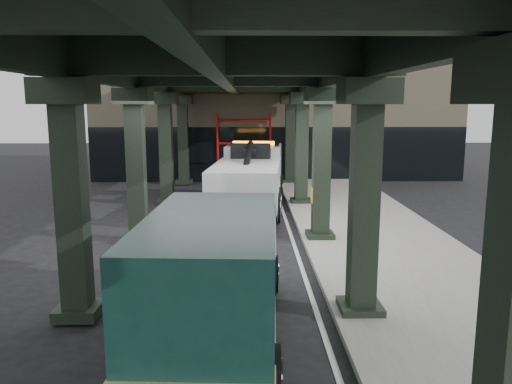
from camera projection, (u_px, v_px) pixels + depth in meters
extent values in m
plane|color=black|center=(241.00, 260.00, 14.62)|extent=(90.00, 90.00, 0.00)
cube|color=gray|center=(376.00, 239.00, 16.66)|extent=(5.00, 40.00, 0.15)
cube|color=silver|center=(293.00, 241.00, 16.62)|extent=(0.12, 38.00, 0.01)
cube|color=black|center=(364.00, 202.00, 10.29)|extent=(0.55, 0.55, 5.00)
cube|color=black|center=(368.00, 91.00, 9.90)|extent=(1.10, 1.10, 0.50)
cube|color=black|center=(360.00, 308.00, 10.70)|extent=(0.90, 0.90, 0.24)
cube|color=black|center=(321.00, 167.00, 16.20)|extent=(0.55, 0.55, 5.00)
cube|color=black|center=(323.00, 96.00, 15.81)|extent=(1.10, 1.10, 0.50)
cube|color=black|center=(320.00, 236.00, 16.61)|extent=(0.90, 0.90, 0.24)
cube|color=black|center=(302.00, 150.00, 22.11)|extent=(0.55, 0.55, 5.00)
cube|color=black|center=(302.00, 98.00, 21.72)|extent=(1.10, 1.10, 0.50)
cube|color=black|center=(301.00, 201.00, 22.51)|extent=(0.90, 0.90, 0.24)
cube|color=black|center=(290.00, 140.00, 28.02)|extent=(0.55, 0.55, 5.00)
cube|color=black|center=(291.00, 100.00, 27.63)|extent=(1.10, 1.10, 0.50)
cube|color=black|center=(290.00, 181.00, 28.42)|extent=(0.90, 0.90, 0.24)
cube|color=black|center=(72.00, 203.00, 10.19)|extent=(0.55, 0.55, 5.00)
cube|color=black|center=(65.00, 91.00, 9.80)|extent=(1.10, 1.10, 0.50)
cube|color=black|center=(79.00, 310.00, 10.59)|extent=(0.90, 0.90, 0.24)
cube|color=black|center=(136.00, 167.00, 16.10)|extent=(0.55, 0.55, 5.00)
cube|color=black|center=(133.00, 96.00, 15.71)|extent=(1.10, 1.10, 0.50)
cube|color=black|center=(139.00, 237.00, 16.50)|extent=(0.90, 0.90, 0.24)
cube|color=black|center=(166.00, 150.00, 22.01)|extent=(0.55, 0.55, 5.00)
cube|color=black|center=(164.00, 98.00, 21.62)|extent=(1.10, 1.10, 0.50)
cube|color=black|center=(168.00, 202.00, 22.41)|extent=(0.90, 0.90, 0.24)
cube|color=black|center=(183.00, 140.00, 27.92)|extent=(0.55, 0.55, 5.00)
cube|color=black|center=(182.00, 100.00, 27.52)|extent=(1.10, 1.10, 0.50)
cube|color=black|center=(184.00, 181.00, 28.32)|extent=(0.90, 0.90, 0.24)
cube|color=black|center=(324.00, 70.00, 15.67)|extent=(0.35, 32.00, 1.10)
cube|color=black|center=(132.00, 70.00, 15.57)|extent=(0.35, 32.00, 1.10)
cube|color=black|center=(228.00, 70.00, 15.62)|extent=(0.35, 32.00, 1.10)
cube|color=black|center=(228.00, 47.00, 15.50)|extent=(7.40, 32.00, 0.30)
cube|color=#C6B793|center=(274.00, 112.00, 33.66)|extent=(22.00, 10.00, 8.00)
cylinder|color=red|center=(218.00, 148.00, 28.92)|extent=(0.08, 0.08, 4.00)
cylinder|color=red|center=(217.00, 149.00, 28.13)|extent=(0.08, 0.08, 4.00)
cylinder|color=red|center=(270.00, 148.00, 28.97)|extent=(0.08, 0.08, 4.00)
cylinder|color=red|center=(270.00, 149.00, 28.19)|extent=(0.08, 0.08, 4.00)
cylinder|color=red|center=(244.00, 165.00, 29.12)|extent=(3.00, 0.08, 0.08)
cylinder|color=red|center=(244.00, 143.00, 28.89)|extent=(3.00, 0.08, 0.08)
cylinder|color=red|center=(244.00, 120.00, 28.67)|extent=(3.00, 0.08, 0.08)
cube|color=black|center=(249.00, 195.00, 21.00)|extent=(1.77, 8.06, 0.27)
cube|color=silver|center=(254.00, 165.00, 23.51)|extent=(2.72, 2.77, 1.92)
cube|color=silver|center=(256.00, 173.00, 24.70)|extent=(2.56, 0.96, 0.96)
cube|color=black|center=(254.00, 154.00, 23.68)|extent=(2.46, 1.59, 0.91)
cube|color=silver|center=(246.00, 183.00, 19.67)|extent=(3.02, 5.54, 1.49)
cube|color=orange|center=(254.00, 143.00, 23.12)|extent=(1.94, 0.47, 0.17)
cube|color=black|center=(251.00, 151.00, 21.58)|extent=(1.76, 0.79, 0.64)
cylinder|color=black|center=(247.00, 162.00, 19.74)|extent=(0.58, 3.74, 1.43)
cube|color=black|center=(239.00, 226.00, 17.18)|extent=(0.45, 1.52, 0.19)
cube|color=black|center=(237.00, 233.00, 16.46)|extent=(1.72, 0.42, 0.19)
cylinder|color=black|center=(230.00, 186.00, 24.09)|extent=(0.48, 1.20, 1.17)
cylinder|color=silver|center=(230.00, 186.00, 24.09)|extent=(0.47, 0.68, 0.65)
cylinder|color=black|center=(279.00, 187.00, 23.93)|extent=(0.48, 1.20, 1.17)
cylinder|color=silver|center=(279.00, 187.00, 23.93)|extent=(0.47, 0.68, 0.65)
cylinder|color=black|center=(220.00, 200.00, 20.63)|extent=(0.48, 1.20, 1.17)
cylinder|color=silver|center=(220.00, 200.00, 20.63)|extent=(0.47, 0.68, 0.65)
cylinder|color=black|center=(277.00, 201.00, 20.47)|extent=(0.48, 1.20, 1.17)
cylinder|color=silver|center=(277.00, 201.00, 20.47)|extent=(0.47, 0.68, 0.65)
cylinder|color=black|center=(215.00, 207.00, 19.27)|extent=(0.48, 1.20, 1.17)
cylinder|color=silver|center=(215.00, 207.00, 19.27)|extent=(0.47, 0.68, 0.65)
cylinder|color=black|center=(275.00, 208.00, 19.11)|extent=(0.48, 1.20, 1.17)
cylinder|color=silver|center=(275.00, 208.00, 19.11)|extent=(0.47, 0.68, 0.65)
cube|color=#103933|center=(227.00, 249.00, 12.06)|extent=(2.29, 1.31, 0.98)
cube|color=#103933|center=(211.00, 274.00, 9.03)|extent=(2.54, 5.02, 2.13)
cube|color=#9B854F|center=(215.00, 309.00, 9.61)|extent=(2.65, 6.22, 0.38)
cube|color=black|center=(225.00, 218.00, 11.48)|extent=(2.15, 0.58, 0.91)
cube|color=black|center=(213.00, 240.00, 9.26)|extent=(2.52, 4.04, 0.60)
cube|color=silver|center=(229.00, 259.00, 12.70)|extent=(2.18, 0.24, 0.33)
cylinder|color=black|center=(182.00, 273.00, 12.14)|extent=(0.35, 0.93, 0.92)
cylinder|color=silver|center=(182.00, 273.00, 12.14)|extent=(0.37, 0.52, 0.50)
cylinder|color=black|center=(272.00, 274.00, 12.07)|extent=(0.35, 0.93, 0.92)
cylinder|color=silver|center=(272.00, 274.00, 12.07)|extent=(0.37, 0.52, 0.50)
cylinder|color=black|center=(129.00, 372.00, 7.64)|extent=(0.35, 0.93, 0.92)
cylinder|color=silver|center=(129.00, 372.00, 7.64)|extent=(0.37, 0.52, 0.50)
cylinder|color=black|center=(271.00, 374.00, 7.56)|extent=(0.35, 0.93, 0.92)
cylinder|color=silver|center=(271.00, 374.00, 7.56)|extent=(0.37, 0.52, 0.50)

